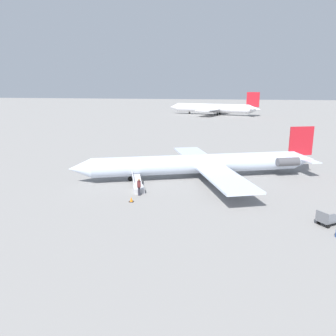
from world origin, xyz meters
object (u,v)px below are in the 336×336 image
Objects in this scene: boarding_stairs at (138,187)px; luggage_cart at (329,219)px; airplane_far_right at (214,108)px; passenger at (139,186)px; airplane_main at (205,163)px.

luggage_cart is at bearing -129.70° from boarding_stairs.
luggage_cart is (-17.51, 5.07, 0.10)m from boarding_stairs.
luggage_cart is (-19.91, 109.82, -2.28)m from airplane_far_right.
passenger is 17.25m from luggage_cart.
passenger is (-0.62, 1.59, 0.65)m from boarding_stairs.
boarding_stairs is (-2.40, 104.74, -2.38)m from airplane_far_right.
passenger is at bearing 177.73° from boarding_stairs.
airplane_far_right is 16.08× the size of luggage_cart.
boarding_stairs is at bearing 23.86° from airplane_main.
boarding_stairs is 1.70× the size of luggage_cart.
airplane_far_right is at bearing -22.23° from boarding_stairs.
boarding_stairs is 2.34× the size of passenger.
airplane_far_right is 104.80m from boarding_stairs.
passenger is 0.73× the size of luggage_cart.
airplane_main is 9.19m from boarding_stairs.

